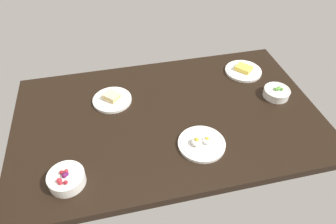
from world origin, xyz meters
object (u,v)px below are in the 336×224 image
(bowl_berries, at_px, (66,178))
(bowl_peas, at_px, (276,92))
(plate_cheese, at_px, (243,70))
(plate_sandwich, at_px, (112,99))
(plate_eggs, at_px, (201,143))

(bowl_berries, xyz_separation_m, bowl_peas, (1.06, 0.31, -0.00))
(bowl_berries, bearing_deg, bowl_peas, 16.04)
(bowl_peas, bearing_deg, plate_cheese, 108.76)
(bowl_berries, relative_size, bowl_peas, 1.09)
(plate_sandwich, height_order, plate_cheese, plate_sandwich)
(plate_sandwich, relative_size, bowl_peas, 1.47)
(plate_sandwich, distance_m, bowl_peas, 0.86)
(plate_eggs, relative_size, bowl_berries, 1.44)
(plate_eggs, xyz_separation_m, bowl_peas, (0.48, 0.24, 0.01))
(plate_eggs, xyz_separation_m, plate_cheese, (0.40, 0.48, 0.00))
(plate_eggs, bearing_deg, plate_sandwich, 132.74)
(plate_cheese, bearing_deg, bowl_berries, -151.02)
(plate_sandwich, height_order, plate_eggs, plate_eggs)
(plate_cheese, distance_m, bowl_berries, 1.12)
(bowl_berries, bearing_deg, plate_sandwich, 64.44)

